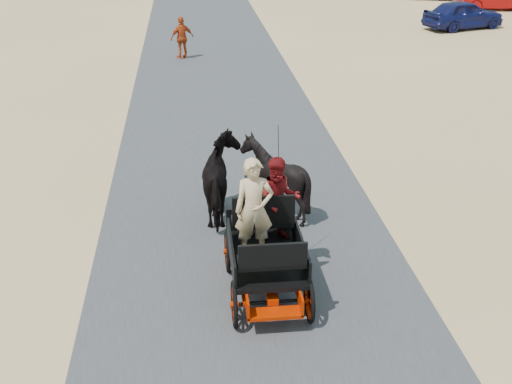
{
  "coord_description": "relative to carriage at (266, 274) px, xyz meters",
  "views": [
    {
      "loc": [
        -1.02,
        -8.59,
        6.5
      ],
      "look_at": [
        0.18,
        2.49,
        1.2
      ],
      "focal_mm": 45.0,
      "sensor_mm": 36.0,
      "label": 1
    }
  ],
  "objects": [
    {
      "name": "car_a",
      "position": [
        12.77,
        22.3,
        0.35
      ],
      "size": [
        4.49,
        2.81,
        1.43
      ],
      "primitive_type": "imported",
      "rotation": [
        0.0,
        0.0,
        1.86
      ],
      "color": "navy",
      "rests_on": "ground"
    },
    {
      "name": "carriage",
      "position": [
        0.0,
        0.0,
        0.0
      ],
      "size": [
        1.3,
        2.4,
        0.72
      ],
      "primitive_type": null,
      "color": "black",
      "rests_on": "ground"
    },
    {
      "name": "ground",
      "position": [
        -0.18,
        -0.89,
        -0.36
      ],
      "size": [
        140.0,
        140.0,
        0.0
      ],
      "primitive_type": "plane",
      "color": "tan"
    },
    {
      "name": "horse_left",
      "position": [
        -0.55,
        3.0,
        0.49
      ],
      "size": [
        0.91,
        2.01,
        1.7
      ],
      "primitive_type": "imported",
      "rotation": [
        0.0,
        0.0,
        3.14
      ],
      "color": "black",
      "rests_on": "ground"
    },
    {
      "name": "horse_right",
      "position": [
        0.55,
        3.0,
        0.49
      ],
      "size": [
        1.37,
        1.54,
        1.7
      ],
      "primitive_type": "imported",
      "rotation": [
        0.0,
        0.0,
        3.14
      ],
      "color": "black",
      "rests_on": "ground"
    },
    {
      "name": "driver_man",
      "position": [
        -0.2,
        0.05,
        1.26
      ],
      "size": [
        0.66,
        0.43,
        1.8
      ],
      "primitive_type": "imported",
      "color": "tan",
      "rests_on": "carriage"
    },
    {
      "name": "road",
      "position": [
        -0.18,
        -0.89,
        -0.35
      ],
      "size": [
        6.0,
        140.0,
        0.01
      ],
      "primitive_type": "cube",
      "color": "#38383A",
      "rests_on": "ground"
    },
    {
      "name": "pedestrian",
      "position": [
        -1.38,
        17.5,
        0.5
      ],
      "size": [
        1.09,
        0.8,
        1.73
      ],
      "primitive_type": "imported",
      "rotation": [
        0.0,
        0.0,
        3.57
      ],
      "color": "#AD3813",
      "rests_on": "ground"
    },
    {
      "name": "passenger_woman",
      "position": [
        0.3,
        0.6,
        1.15
      ],
      "size": [
        0.77,
        0.6,
        1.58
      ],
      "primitive_type": "imported",
      "color": "#660C0F",
      "rests_on": "carriage"
    }
  ]
}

